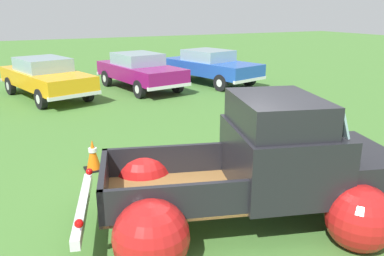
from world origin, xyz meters
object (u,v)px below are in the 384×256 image
(show_car_3, at_px, (210,65))
(vintage_pickup_truck, at_px, (263,174))
(lane_cone_0, at_px, (93,155))
(show_car_2, at_px, (140,70))
(show_car_1, at_px, (46,76))

(show_car_3, bearing_deg, vintage_pickup_truck, -40.03)
(show_car_3, xyz_separation_m, lane_cone_0, (-6.66, -7.31, -0.47))
(lane_cone_0, bearing_deg, show_car_2, 64.71)
(show_car_1, height_order, lane_cone_0, show_car_1)
(show_car_3, bearing_deg, show_car_2, -107.84)
(vintage_pickup_truck, relative_size, show_car_2, 1.06)
(vintage_pickup_truck, height_order, show_car_2, vintage_pickup_truck)
(show_car_1, relative_size, lane_cone_0, 7.92)
(vintage_pickup_truck, bearing_deg, show_car_1, 116.58)
(show_car_1, relative_size, show_car_2, 1.06)
(show_car_3, bearing_deg, show_car_1, -106.48)
(show_car_1, bearing_deg, show_car_2, 74.51)
(vintage_pickup_truck, bearing_deg, lane_cone_0, 137.80)
(show_car_1, relative_size, show_car_3, 1.03)
(show_car_2, relative_size, show_car_3, 0.97)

